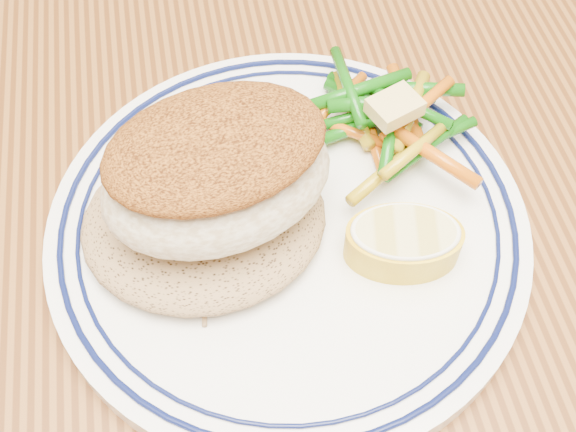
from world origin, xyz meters
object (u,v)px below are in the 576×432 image
(rice_pilaf, at_px, (204,216))
(plate, at_px, (288,228))
(dining_table, at_px, (335,257))
(fish_fillet, at_px, (217,171))
(lemon_wedge, at_px, (403,241))
(vegetable_pile, at_px, (386,117))

(rice_pilaf, bearing_deg, plate, -4.30)
(dining_table, relative_size, plate, 6.16)
(plate, distance_m, rice_pilaf, 0.04)
(fish_fillet, height_order, lemon_wedge, fish_fillet)
(rice_pilaf, xyz_separation_m, fish_fillet, (0.01, 0.00, 0.03))
(plate, height_order, rice_pilaf, rice_pilaf)
(fish_fillet, bearing_deg, dining_table, 26.51)
(plate, relative_size, vegetable_pile, 2.28)
(plate, height_order, fish_fillet, fish_fillet)
(fish_fillet, xyz_separation_m, vegetable_pile, (0.09, 0.04, -0.03))
(rice_pilaf, relative_size, lemon_wedge, 1.95)
(plate, distance_m, fish_fillet, 0.06)
(plate, xyz_separation_m, rice_pilaf, (-0.04, 0.00, 0.02))
(fish_fillet, bearing_deg, rice_pilaf, -174.39)
(dining_table, xyz_separation_m, fish_fillet, (-0.07, -0.04, 0.16))
(lemon_wedge, bearing_deg, rice_pilaf, 160.60)
(plate, xyz_separation_m, fish_fillet, (-0.03, 0.00, 0.05))
(rice_pilaf, height_order, lemon_wedge, same)
(plate, height_order, vegetable_pile, vegetable_pile)
(rice_pilaf, relative_size, fish_fillet, 0.98)
(fish_fillet, height_order, vegetable_pile, fish_fillet)
(vegetable_pile, bearing_deg, lemon_wedge, -98.96)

